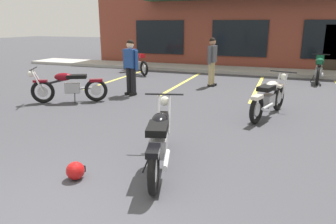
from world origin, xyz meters
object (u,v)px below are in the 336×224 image
object	(u,v)px
motorcycle_silver_naked	(269,97)
motorcycle_blue_standard	(319,68)
person_in_shorts_foreground	(131,64)
motorcycle_foreground_classic	(160,140)
motorcycle_red_sportbike	(136,61)
helmet_on_pavement	(75,171)
motorcycle_black_cruiser	(68,86)
person_in_black_shirt	(212,59)

from	to	relation	value
motorcycle_silver_naked	motorcycle_blue_standard	distance (m)	5.73
motorcycle_blue_standard	person_in_shorts_foreground	xyz separation A→B (m)	(-5.61, -4.54, 0.42)
motorcycle_foreground_classic	motorcycle_red_sportbike	xyz separation A→B (m)	(-4.52, 8.52, 0.07)
motorcycle_foreground_classic	helmet_on_pavement	world-z (taller)	motorcycle_foreground_classic
motorcycle_foreground_classic	motorcycle_red_sportbike	world-z (taller)	same
motorcycle_blue_standard	motorcycle_red_sportbike	bearing A→B (deg)	-176.00
motorcycle_black_cruiser	person_in_shorts_foreground	world-z (taller)	person_in_shorts_foreground
motorcycle_foreground_classic	person_in_black_shirt	size ratio (longest dim) A/B	1.23
person_in_shorts_foreground	helmet_on_pavement	bearing A→B (deg)	-71.61
motorcycle_red_sportbike	person_in_shorts_foreground	size ratio (longest dim) A/B	1.05
motorcycle_foreground_classic	person_in_shorts_foreground	size ratio (longest dim) A/B	1.23
person_in_shorts_foreground	motorcycle_black_cruiser	bearing A→B (deg)	-129.62
motorcycle_red_sportbike	motorcycle_blue_standard	world-z (taller)	same
motorcycle_foreground_classic	motorcycle_black_cruiser	xyz separation A→B (m)	(-3.93, 3.03, 0.00)
motorcycle_red_sportbike	person_in_shorts_foreground	xyz separation A→B (m)	(1.80, -4.02, 0.42)
motorcycle_black_cruiser	person_in_shorts_foreground	bearing A→B (deg)	50.38
person_in_shorts_foreground	motorcycle_foreground_classic	bearing A→B (deg)	-58.78
motorcycle_black_cruiser	motorcycle_blue_standard	world-z (taller)	same
motorcycle_silver_naked	motorcycle_blue_standard	size ratio (longest dim) A/B	0.97
motorcycle_foreground_classic	helmet_on_pavement	bearing A→B (deg)	-142.99
motorcycle_silver_naked	person_in_shorts_foreground	distance (m)	4.25
motorcycle_foreground_classic	person_in_shorts_foreground	xyz separation A→B (m)	(-2.72, 4.49, 0.49)
motorcycle_foreground_classic	person_in_shorts_foreground	world-z (taller)	person_in_shorts_foreground
motorcycle_foreground_classic	motorcycle_red_sportbike	size ratio (longest dim) A/B	1.17
helmet_on_pavement	motorcycle_red_sportbike	bearing A→B (deg)	110.93
motorcycle_red_sportbike	person_in_shorts_foreground	world-z (taller)	person_in_shorts_foreground
motorcycle_red_sportbike	motorcycle_black_cruiser	distance (m)	5.51
motorcycle_black_cruiser	motorcycle_blue_standard	size ratio (longest dim) A/B	0.91
motorcycle_blue_standard	person_in_black_shirt	distance (m)	4.28
motorcycle_silver_naked	helmet_on_pavement	bearing A→B (deg)	-119.12
motorcycle_red_sportbike	motorcycle_blue_standard	size ratio (longest dim) A/B	0.83
motorcycle_black_cruiser	motorcycle_foreground_classic	bearing A→B (deg)	-37.68
motorcycle_foreground_classic	helmet_on_pavement	xyz separation A→B (m)	(-0.98, -0.74, -0.33)
motorcycle_red_sportbike	person_in_black_shirt	xyz separation A→B (m)	(3.80, -1.73, 0.42)
motorcycle_blue_standard	person_in_black_shirt	world-z (taller)	person_in_black_shirt
person_in_shorts_foreground	helmet_on_pavement	xyz separation A→B (m)	(1.74, -5.23, -0.82)
motorcycle_red_sportbike	motorcycle_blue_standard	distance (m)	7.43
motorcycle_black_cruiser	helmet_on_pavement	bearing A→B (deg)	-52.03
motorcycle_black_cruiser	helmet_on_pavement	xyz separation A→B (m)	(2.95, -3.78, -0.33)
motorcycle_red_sportbike	motorcycle_black_cruiser	world-z (taller)	same
motorcycle_black_cruiser	person_in_shorts_foreground	distance (m)	1.95
motorcycle_foreground_classic	motorcycle_silver_naked	xyz separation A→B (m)	(1.38, 3.50, 0.00)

